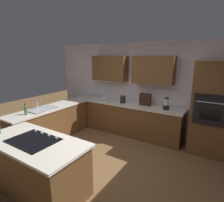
# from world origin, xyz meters

# --- Properties ---
(ground_plane) EXTENTS (14.00, 14.00, 0.00)m
(ground_plane) POSITION_xyz_m (0.00, 0.00, 0.00)
(ground_plane) COLOR brown
(wall_back) EXTENTS (6.00, 0.44, 2.60)m
(wall_back) POSITION_xyz_m (0.07, -2.04, 1.45)
(wall_back) COLOR silver
(wall_back) RESTS_ON ground
(lower_cabinets_back) EXTENTS (2.80, 0.60, 0.86)m
(lower_cabinets_back) POSITION_xyz_m (0.10, -1.72, 0.43)
(lower_cabinets_back) COLOR brown
(lower_cabinets_back) RESTS_ON ground
(countertop_back) EXTENTS (2.84, 0.64, 0.04)m
(countertop_back) POSITION_xyz_m (0.10, -1.72, 0.88)
(countertop_back) COLOR silver
(countertop_back) RESTS_ON lower_cabinets_back
(lower_cabinets_side) EXTENTS (0.60, 2.90, 0.86)m
(lower_cabinets_side) POSITION_xyz_m (1.82, -0.55, 0.43)
(lower_cabinets_side) COLOR brown
(lower_cabinets_side) RESTS_ON ground
(countertop_side) EXTENTS (0.64, 2.94, 0.04)m
(countertop_side) POSITION_xyz_m (1.82, -0.55, 0.88)
(countertop_side) COLOR silver
(countertop_side) RESTS_ON lower_cabinets_side
(island_base) EXTENTS (1.75, 0.80, 0.86)m
(island_base) POSITION_xyz_m (0.46, 1.16, 0.43)
(island_base) COLOR brown
(island_base) RESTS_ON ground
(island_top) EXTENTS (1.83, 0.88, 0.04)m
(island_top) POSITION_xyz_m (0.46, 1.16, 0.88)
(island_top) COLOR silver
(island_top) RESTS_ON island_base
(wall_oven) EXTENTS (0.80, 0.66, 2.13)m
(wall_oven) POSITION_xyz_m (-1.85, -1.72, 1.07)
(wall_oven) COLOR brown
(wall_oven) RESTS_ON ground
(sink_unit) EXTENTS (0.46, 0.70, 0.23)m
(sink_unit) POSITION_xyz_m (1.83, -0.04, 0.92)
(sink_unit) COLOR #515456
(sink_unit) RESTS_ON countertop_side
(cooktop) EXTENTS (0.76, 0.56, 0.03)m
(cooktop) POSITION_xyz_m (0.46, 1.16, 0.91)
(cooktop) COLOR black
(cooktop) RESTS_ON island_top
(blender) EXTENTS (0.15, 0.15, 0.31)m
(blender) POSITION_xyz_m (-0.85, -1.71, 1.03)
(blender) COLOR black
(blender) RESTS_ON countertop_back
(mixing_bowl) EXTENTS (0.19, 0.19, 0.11)m
(mixing_bowl) POSITION_xyz_m (1.05, -1.71, 0.95)
(mixing_bowl) COLOR white
(mixing_bowl) RESTS_ON countertop_back
(spice_rack) EXTENTS (0.31, 0.11, 0.33)m
(spice_rack) POSITION_xyz_m (-0.25, -1.80, 1.07)
(spice_rack) COLOR #381E14
(spice_rack) RESTS_ON countertop_back
(kettle) EXTENTS (0.16, 0.16, 0.21)m
(kettle) POSITION_xyz_m (0.40, -1.71, 1.01)
(kettle) COLOR #262628
(kettle) RESTS_ON countertop_back
(dish_soap_bottle) EXTENTS (0.06, 0.06, 0.27)m
(dish_soap_bottle) POSITION_xyz_m (1.77, 0.44, 1.01)
(dish_soap_bottle) COLOR #336B38
(dish_soap_bottle) RESTS_ON countertop_side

